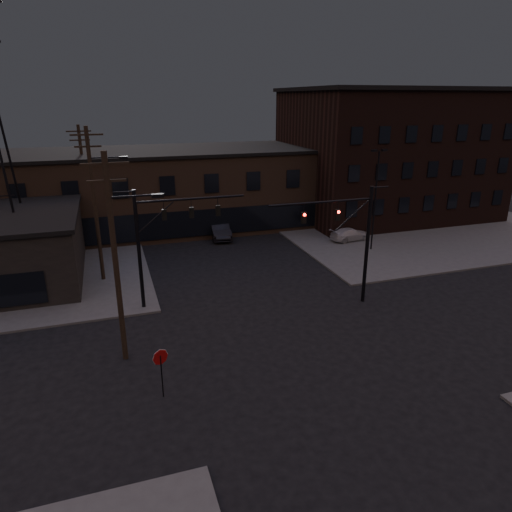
# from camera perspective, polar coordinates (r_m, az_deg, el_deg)

# --- Properties ---
(ground) EXTENTS (140.00, 140.00, 0.00)m
(ground) POSITION_cam_1_polar(r_m,az_deg,el_deg) (26.27, 5.82, -11.37)
(ground) COLOR black
(ground) RESTS_ON ground
(sidewalk_ne) EXTENTS (30.00, 30.00, 0.15)m
(sidewalk_ne) POSITION_cam_1_polar(r_m,az_deg,el_deg) (54.58, 17.81, 4.19)
(sidewalk_ne) COLOR #474744
(sidewalk_ne) RESTS_ON ground
(building_row) EXTENTS (40.00, 12.00, 8.00)m
(building_row) POSITION_cam_1_polar(r_m,az_deg,el_deg) (50.35, -7.07, 8.36)
(building_row) COLOR #503A2A
(building_row) RESTS_ON ground
(building_right) EXTENTS (22.00, 16.00, 14.00)m
(building_right) POSITION_cam_1_polar(r_m,az_deg,el_deg) (56.57, 16.16, 12.02)
(building_right) COLOR black
(building_right) RESTS_ON ground
(traffic_signal_near) EXTENTS (7.12, 0.24, 8.00)m
(traffic_signal_near) POSITION_cam_1_polar(r_m,az_deg,el_deg) (30.32, 12.00, 2.70)
(traffic_signal_near) COLOR black
(traffic_signal_near) RESTS_ON ground
(traffic_signal_far) EXTENTS (7.12, 0.24, 8.00)m
(traffic_signal_far) POSITION_cam_1_polar(r_m,az_deg,el_deg) (29.87, -12.12, 2.61)
(traffic_signal_far) COLOR black
(traffic_signal_far) RESTS_ON ground
(stop_sign) EXTENTS (0.72, 0.33, 2.48)m
(stop_sign) POSITION_cam_1_polar(r_m,az_deg,el_deg) (21.87, -11.82, -12.87)
(stop_sign) COLOR black
(stop_sign) RESTS_ON ground
(utility_pole_near) EXTENTS (3.70, 0.28, 11.00)m
(utility_pole_near) POSITION_cam_1_polar(r_m,az_deg,el_deg) (23.75, -17.07, 0.05)
(utility_pole_near) COLOR black
(utility_pole_near) RESTS_ON ground
(utility_pole_mid) EXTENTS (3.70, 0.28, 11.50)m
(utility_pole_mid) POSITION_cam_1_polar(r_m,az_deg,el_deg) (35.31, -19.43, 6.34)
(utility_pole_mid) COLOR black
(utility_pole_mid) RESTS_ON ground
(utility_pole_far) EXTENTS (2.20, 0.28, 11.00)m
(utility_pole_far) POSITION_cam_1_polar(r_m,az_deg,el_deg) (47.21, -20.62, 8.78)
(utility_pole_far) COLOR black
(utility_pole_far) RESTS_ON ground
(lot_light_a) EXTENTS (1.50, 0.28, 9.14)m
(lot_light_a) POSITION_cam_1_polar(r_m,az_deg,el_deg) (41.98, 14.76, 7.83)
(lot_light_a) COLOR black
(lot_light_a) RESTS_ON ground
(lot_light_b) EXTENTS (1.50, 0.28, 9.14)m
(lot_light_b) POSITION_cam_1_polar(r_m,az_deg,el_deg) (49.38, 17.59, 9.19)
(lot_light_b) COLOR black
(lot_light_b) RESTS_ON ground
(parked_car_lot_a) EXTENTS (4.56, 2.34, 1.48)m
(parked_car_lot_a) POSITION_cam_1_polar(r_m,az_deg,el_deg) (48.80, 10.37, 4.10)
(parked_car_lot_a) COLOR black
(parked_car_lot_a) RESTS_ON sidewalk_ne
(parked_car_lot_b) EXTENTS (4.28, 2.14, 1.19)m
(parked_car_lot_b) POSITION_cam_1_polar(r_m,az_deg,el_deg) (45.41, 11.71, 2.69)
(parked_car_lot_b) COLOR #BDBDC0
(parked_car_lot_b) RESTS_ON sidewalk_ne
(car_crossing) EXTENTS (2.26, 5.26, 1.68)m
(car_crossing) POSITION_cam_1_polar(r_m,az_deg,el_deg) (45.87, -4.56, 3.32)
(car_crossing) COLOR black
(car_crossing) RESTS_ON ground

